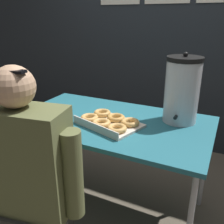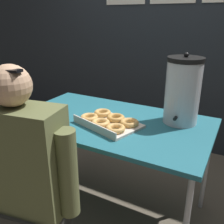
{
  "view_description": "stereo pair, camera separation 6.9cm",
  "coord_description": "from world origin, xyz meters",
  "px_view_note": "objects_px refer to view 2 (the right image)",
  "views": [
    {
      "loc": [
        0.7,
        -1.43,
        1.44
      ],
      "look_at": [
        0.01,
        0.0,
        0.82
      ],
      "focal_mm": 40.0,
      "sensor_mm": 36.0,
      "label": 1
    },
    {
      "loc": [
        0.77,
        -1.4,
        1.44
      ],
      "look_at": [
        0.01,
        0.0,
        0.82
      ],
      "focal_mm": 40.0,
      "sensor_mm": 36.0,
      "label": 2
    }
  ],
  "objects_px": {
    "coffee_urn": "(183,91)",
    "cell_phone": "(31,114)",
    "donut_box": "(108,121)",
    "person_seated": "(26,187)"
  },
  "relations": [
    {
      "from": "coffee_urn",
      "to": "cell_phone",
      "type": "bearing_deg",
      "value": -158.62
    },
    {
      "from": "person_seated",
      "to": "coffee_urn",
      "type": "bearing_deg",
      "value": -134.64
    },
    {
      "from": "donut_box",
      "to": "coffee_urn",
      "type": "relative_size",
      "value": 1.0
    },
    {
      "from": "coffee_urn",
      "to": "donut_box",
      "type": "bearing_deg",
      "value": -146.15
    },
    {
      "from": "donut_box",
      "to": "person_seated",
      "type": "xyz_separation_m",
      "value": [
        -0.18,
        -0.58,
        -0.2
      ]
    },
    {
      "from": "cell_phone",
      "to": "donut_box",
      "type": "bearing_deg",
      "value": 35.4
    },
    {
      "from": "person_seated",
      "to": "cell_phone",
      "type": "bearing_deg",
      "value": -58.92
    },
    {
      "from": "donut_box",
      "to": "cell_phone",
      "type": "xyz_separation_m",
      "value": [
        -0.58,
        -0.12,
        -0.02
      ]
    },
    {
      "from": "coffee_urn",
      "to": "person_seated",
      "type": "relative_size",
      "value": 0.38
    },
    {
      "from": "cell_phone",
      "to": "coffee_urn",
      "type": "bearing_deg",
      "value": 45.54
    }
  ]
}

